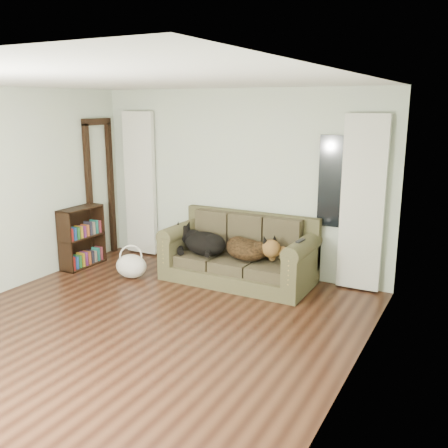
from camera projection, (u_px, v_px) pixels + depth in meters
The scene contains 14 objects.
floor at pixel (133, 333), 5.33m from camera, with size 5.00×5.00×0.00m, color black.
ceiling at pixel (121, 80), 4.72m from camera, with size 5.00×5.00×0.00m, color white.
wall_back at pixel (238, 181), 7.17m from camera, with size 4.50×0.04×2.60m, color beige.
wall_right at pixel (350, 243), 3.99m from camera, with size 0.04×5.00×2.60m, color beige.
curtain_left at pixel (140, 184), 7.91m from camera, with size 0.55×0.08×2.25m, color silver.
curtain_right at pixel (362, 204), 6.31m from camera, with size 0.55×0.08×2.25m, color silver.
window_pane at pixel (337, 182), 6.45m from camera, with size 0.50×0.03×1.20m, color black.
door_casing at pixel (100, 191), 7.85m from camera, with size 0.07×0.60×2.10m, color black.
sofa at pixel (238, 250), 6.79m from camera, with size 2.03×0.87×0.83m, color brown.
dog_black_lab at pixel (202, 244), 6.96m from camera, with size 0.73×0.51×0.31m, color black.
dog_shepherd at pixel (249, 249), 6.67m from camera, with size 0.69×0.48×0.30m, color black.
tv_remote at pixel (300, 241), 6.19m from camera, with size 0.06×0.20×0.02m, color black.
tote_bag at pixel (131, 267), 7.00m from camera, with size 0.46×0.36×0.33m, color silver.
bookshelf at pixel (82, 234), 7.43m from camera, with size 0.27×0.72×0.90m, color black.
Camera 1 is at (3.17, -3.87, 2.38)m, focal length 40.00 mm.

